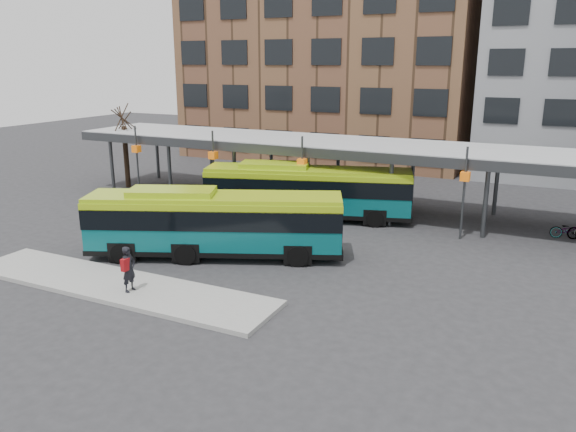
% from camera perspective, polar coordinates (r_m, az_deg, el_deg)
% --- Properties ---
extents(ground, '(120.00, 120.00, 0.00)m').
position_cam_1_polar(ground, '(23.30, -1.80, -6.96)').
color(ground, '#28282B').
rests_on(ground, ground).
extents(boarding_island, '(14.00, 3.00, 0.18)m').
position_cam_1_polar(boarding_island, '(24.01, -17.03, -6.74)').
color(boarding_island, gray).
rests_on(boarding_island, ground).
extents(canopy, '(40.00, 6.53, 4.80)m').
position_cam_1_polar(canopy, '(33.85, 8.26, 6.86)').
color(canopy, '#999B9E').
rests_on(canopy, ground).
extents(tree, '(1.64, 1.64, 5.60)m').
position_cam_1_polar(tree, '(42.33, -16.14, 6.10)').
color(tree, black).
rests_on(tree, ground).
extents(building_brick, '(26.00, 14.00, 22.00)m').
position_cam_1_polar(building_brick, '(54.88, 4.62, 17.64)').
color(building_brick, brown).
rests_on(building_brick, ground).
extents(bus_front, '(11.77, 6.90, 3.24)m').
position_cam_1_polar(bus_front, '(26.24, -7.54, -0.59)').
color(bus_front, '#074F53').
rests_on(bus_front, ground).
extents(bus_rear, '(11.98, 5.76, 3.24)m').
position_cam_1_polar(bus_rear, '(32.44, 1.93, 2.65)').
color(bus_rear, '#074F53').
rests_on(bus_rear, ground).
extents(pedestrian, '(0.44, 0.68, 1.82)m').
position_cam_1_polar(pedestrian, '(22.72, -15.89, -5.18)').
color(pedestrian, black).
rests_on(pedestrian, boarding_island).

